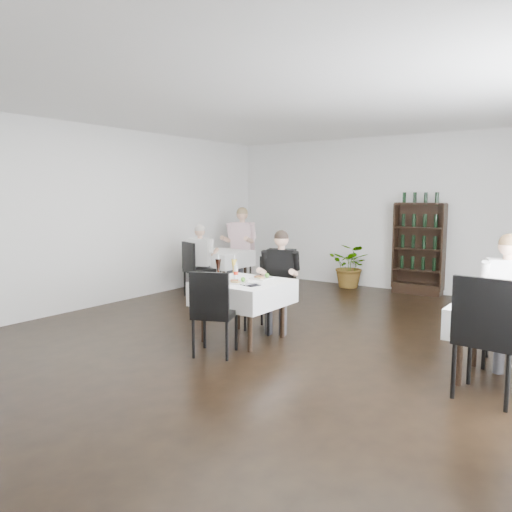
{
  "coord_description": "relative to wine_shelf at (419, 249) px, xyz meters",
  "views": [
    {
      "loc": [
        3.44,
        -5.04,
        1.86
      ],
      "look_at": [
        -0.24,
        0.2,
        1.07
      ],
      "focal_mm": 35.0,
      "sensor_mm": 36.0,
      "label": 1
    }
  ],
  "objects": [
    {
      "name": "pilsner_lager",
      "position": [
        -1.1,
        -4.25,
        0.05
      ],
      "size": [
        0.07,
        0.07,
        0.32
      ],
      "color": "gold",
      "rests_on": "main_table"
    },
    {
      "name": "left_chair_near",
      "position": [
        -3.22,
        -2.65,
        -0.27
      ],
      "size": [
        0.61,
        0.61,
        1.02
      ],
      "color": "black",
      "rests_on": "ground"
    },
    {
      "name": "napkin_cutlery",
      "position": [
        -0.64,
        -4.52,
        -0.07
      ],
      "size": [
        0.23,
        0.23,
        0.02
      ],
      "color": "black",
      "rests_on": "main_table"
    },
    {
      "name": "wine_shelf",
      "position": [
        0.0,
        0.0,
        0.0
      ],
      "size": [
        0.9,
        0.28,
        1.75
      ],
      "color": "black",
      "rests_on": "ground"
    },
    {
      "name": "diner_left_near",
      "position": [
        -3.28,
        -2.41,
        -0.08
      ],
      "size": [
        0.58,
        0.61,
        1.32
      ],
      "color": "#3B3B42",
      "rests_on": "ground"
    },
    {
      "name": "potted_tree",
      "position": [
        -1.31,
        -0.13,
        -0.4
      ],
      "size": [
        0.83,
        0.72,
        0.89
      ],
      "primitive_type": "imported",
      "rotation": [
        0.0,
        0.0,
        0.03
      ],
      "color": "#26571E",
      "rests_on": "ground"
    },
    {
      "name": "plate_near",
      "position": [
        -0.86,
        -4.49,
        -0.06
      ],
      "size": [
        0.33,
        0.33,
        0.08
      ],
      "color": "white",
      "rests_on": "main_table"
    },
    {
      "name": "diner_left_far",
      "position": [
        -3.28,
        -1.19,
        0.09
      ],
      "size": [
        0.67,
        0.71,
        1.61
      ],
      "color": "#3B3B42",
      "rests_on": "ground"
    },
    {
      "name": "coke_bottle",
      "position": [
        -1.07,
        -4.24,
        0.02
      ],
      "size": [
        0.06,
        0.06,
        0.23
      ],
      "color": "silver",
      "rests_on": "main_table"
    },
    {
      "name": "diner_right_far",
      "position": [
        2.02,
        -3.47,
        -0.01
      ],
      "size": [
        0.62,
        0.66,
        1.45
      ],
      "color": "#3B3B42",
      "rests_on": "ground"
    },
    {
      "name": "right_chair_near",
      "position": [
        2.03,
        -4.61,
        -0.19
      ],
      "size": [
        0.57,
        0.57,
        1.15
      ],
      "color": "black",
      "rests_on": "ground"
    },
    {
      "name": "right_chair_far",
      "position": [
        2.06,
        -3.38,
        -0.19
      ],
      "size": [
        0.57,
        0.58,
        1.15
      ],
      "color": "black",
      "rests_on": "ground"
    },
    {
      "name": "left_chair_far",
      "position": [
        -3.43,
        -1.07,
        -0.21
      ],
      "size": [
        0.53,
        0.54,
        1.11
      ],
      "color": "black",
      "rests_on": "ground"
    },
    {
      "name": "diner_main",
      "position": [
        -0.78,
        -3.62,
        -0.04
      ],
      "size": [
        0.6,
        0.64,
        1.38
      ],
      "color": "#3B3B42",
      "rests_on": "ground"
    },
    {
      "name": "main_chair_near",
      "position": [
        -0.78,
        -5.06,
        -0.27
      ],
      "size": [
        0.6,
        0.6,
        1.0
      ],
      "color": "black",
      "rests_on": "ground"
    },
    {
      "name": "main_chair_far",
      "position": [
        -0.92,
        -3.7,
        -0.28
      ],
      "size": [
        0.47,
        0.47,
        1.0
      ],
      "color": "black",
      "rests_on": "ground"
    },
    {
      "name": "room_shell",
      "position": [
        -0.6,
        -4.31,
        0.65
      ],
      "size": [
        9.0,
        9.0,
        9.0
      ],
      "color": "black",
      "rests_on": "ground"
    },
    {
      "name": "main_table",
      "position": [
        -0.9,
        -4.31,
        -0.23
      ],
      "size": [
        1.03,
        1.03,
        0.77
      ],
      "color": "black",
      "rests_on": "ground"
    },
    {
      "name": "pilsner_dark",
      "position": [
        -1.23,
        -4.42,
        0.06
      ],
      "size": [
        0.08,
        0.08,
        0.34
      ],
      "color": "black",
      "rests_on": "main_table"
    },
    {
      "name": "plate_far",
      "position": [
        -0.79,
        -4.06,
        -0.06
      ],
      "size": [
        0.27,
        0.27,
        0.08
      ],
      "color": "white",
      "rests_on": "main_table"
    },
    {
      "name": "left_table",
      "position": [
        -3.3,
        -1.81,
        -0.23
      ],
      "size": [
        0.98,
        0.98,
        0.77
      ],
      "color": "black",
      "rests_on": "ground"
    },
    {
      "name": "right_table",
      "position": [
        2.1,
        -4.01,
        -0.23
      ],
      "size": [
        0.98,
        0.98,
        0.77
      ],
      "color": "black",
      "rests_on": "ground"
    }
  ]
}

